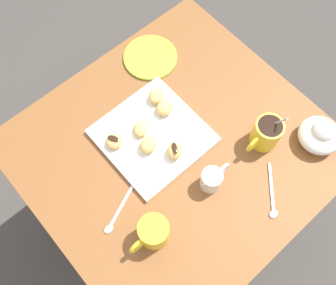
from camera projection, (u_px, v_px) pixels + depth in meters
ground_plane at (173, 208)px, 1.83m from camera, size 8.00×8.00×0.00m
dining_table at (175, 165)px, 1.29m from camera, size 0.86×0.82×0.73m
pastry_plate_square at (153, 136)px, 1.16m from camera, size 0.29×0.29×0.02m
coffee_mug_yellow_left at (266, 133)px, 1.12m from camera, size 0.12×0.08×0.15m
coffee_mug_yellow_right at (153, 232)px, 1.01m from camera, size 0.12×0.08×0.09m
cream_pitcher_white at (213, 178)px, 1.08m from camera, size 0.10×0.06×0.07m
ice_cream_bowl at (320, 135)px, 1.13m from camera, size 0.12×0.12×0.09m
saucer_lime_left at (150, 57)px, 1.28m from camera, size 0.18×0.18×0.01m
loose_spoon_near_saucer at (272, 197)px, 1.09m from camera, size 0.12×0.12×0.01m
loose_spoon_by_plate at (117, 214)px, 1.07m from camera, size 0.15×0.07×0.01m
beignet_0 at (148, 145)px, 1.12m from camera, size 0.07×0.07×0.04m
beignet_1 at (175, 151)px, 1.11m from camera, size 0.07×0.07×0.04m
chocolate_drizzle_1 at (175, 148)px, 1.09m from camera, size 0.03×0.04×0.00m
beignet_2 at (114, 141)px, 1.13m from camera, size 0.07×0.07×0.03m
chocolate_drizzle_2 at (113, 138)px, 1.11m from camera, size 0.03×0.04×0.00m
beignet_3 at (164, 108)px, 1.17m from camera, size 0.06×0.05×0.04m
beignet_4 at (156, 96)px, 1.19m from camera, size 0.07×0.07×0.03m
beignet_5 at (140, 129)px, 1.15m from camera, size 0.07×0.07×0.03m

